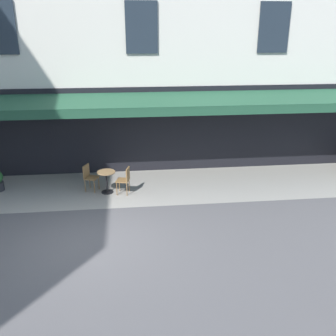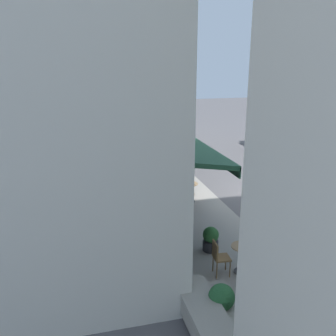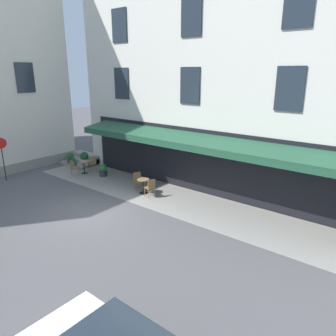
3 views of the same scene
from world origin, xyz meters
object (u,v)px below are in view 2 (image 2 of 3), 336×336
cafe_chair_wicker_under_awning (219,255)px  cafe_chair_wicker_corner_left (189,194)px  seated_companion_in_black (123,135)px  seated_patron_in_olive (135,137)px  cafe_chair_wicker_by_window (267,252)px  potted_plant_by_steps (211,239)px  cafe_chair_wicker_facing_street (120,138)px  cafe_chair_wicker_near_door (138,140)px  parked_car_white (281,137)px  cafe_table_mid_terrace (190,190)px  cafe_chair_wicker_kerbside (189,183)px  potted_plant_mid_terrace (261,289)px  potted_plant_entrance_right (264,316)px  cafe_table_near_entrance (243,255)px  potted_plant_entrance_left (221,300)px  cafe_table_streetside (128,140)px

cafe_chair_wicker_under_awning → cafe_chair_wicker_corner_left: same height
seated_companion_in_black → cafe_chair_wicker_corner_left: bearing=5.2°
seated_patron_in_olive → seated_companion_in_black: size_ratio=0.96×
cafe_chair_wicker_by_window → potted_plant_by_steps: cafe_chair_wicker_by_window is taller
cafe_chair_wicker_under_awning → cafe_chair_wicker_facing_street: size_ratio=1.00×
seated_patron_in_olive → seated_companion_in_black: 0.83m
cafe_chair_wicker_near_door → parked_car_white: size_ratio=0.21×
cafe_table_mid_terrace → seated_companion_in_black: seated_companion_in_black is taller
cafe_chair_wicker_kerbside → parked_car_white: (-6.30, 7.80, 0.16)m
cafe_chair_wicker_by_window → cafe_chair_wicker_under_awning: size_ratio=1.00×
cafe_chair_wicker_kerbside → seated_companion_in_black: (-9.14, -1.33, 0.18)m
cafe_table_mid_terrace → cafe_chair_wicker_corner_left: 0.63m
potted_plant_mid_terrace → cafe_chair_wicker_facing_street: bearing=-176.8°
cafe_table_mid_terrace → potted_plant_entrance_right: 7.19m
cafe_table_near_entrance → cafe_chair_wicker_by_window: size_ratio=0.82×
cafe_chair_wicker_under_awning → parked_car_white: size_ratio=0.21×
cafe_chair_wicker_near_door → potted_plant_entrance_left: cafe_chair_wicker_near_door is taller
cafe_chair_wicker_kerbside → cafe_chair_wicker_corner_left: 1.26m
cafe_table_mid_terrace → potted_plant_entrance_left: size_ratio=0.89×
cafe_table_mid_terrace → potted_plant_entrance_left: potted_plant_entrance_left is taller
cafe_chair_wicker_near_door → potted_plant_by_steps: size_ratio=1.26×
cafe_table_near_entrance → potted_plant_entrance_right: 2.23m
cafe_table_mid_terrace → seated_companion_in_black: size_ratio=0.55×
cafe_chair_wicker_facing_street → parked_car_white: parked_car_white is taller
cafe_table_near_entrance → cafe_chair_wicker_corner_left: size_ratio=0.82×
seated_companion_in_black → cafe_chair_wicker_by_window: bearing=6.2°
cafe_chair_wicker_by_window → potted_plant_mid_terrace: 1.55m
cafe_table_mid_terrace → cafe_chair_wicker_kerbside: cafe_chair_wicker_kerbside is taller
cafe_chair_wicker_under_awning → cafe_chair_wicker_corner_left: bearing=172.3°
cafe_table_streetside → potted_plant_entrance_left: size_ratio=0.89×
cafe_chair_wicker_kerbside → cafe_table_streetside: 8.90m
cafe_chair_wicker_facing_street → parked_car_white: size_ratio=0.21×
seated_patron_in_olive → potted_plant_mid_terrace: bearing=0.4°
cafe_chair_wicker_facing_street → seated_companion_in_black: seated_companion_in_black is taller
cafe_chair_wicker_by_window → cafe_table_streetside: (-14.56, -1.31, -0.06)m
cafe_chair_wicker_facing_street → parked_car_white: 9.76m
seated_companion_in_black → cafe_chair_wicker_kerbside: bearing=8.3°
parked_car_white → cafe_table_mid_terrace: bearing=-49.0°
seated_patron_in_olive → potted_plant_mid_terrace: (15.62, 0.10, -0.22)m
seated_companion_in_black → cafe_table_mid_terrace: bearing=6.9°
cafe_table_streetside → potted_plant_mid_terrace: bearing=1.6°
potted_plant_by_steps → cafe_chair_wicker_corner_left: bearing=173.9°
cafe_chair_wicker_under_awning → seated_companion_in_black: seated_companion_in_black is taller
cafe_chair_wicker_facing_street → potted_plant_entrance_right: 17.06m
cafe_chair_wicker_kerbside → potted_plant_mid_terrace: bearing=-4.8°
cafe_chair_wicker_facing_street → potted_plant_by_steps: size_ratio=1.26×
cafe_table_near_entrance → cafe_chair_wicker_by_window: 0.63m
cafe_chair_wicker_kerbside → seated_patron_in_olive: size_ratio=0.69×
cafe_chair_wicker_by_window → potted_plant_entrance_left: bearing=-51.6°
cafe_table_mid_terrace → cafe_chair_wicker_near_door: bearing=-177.8°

